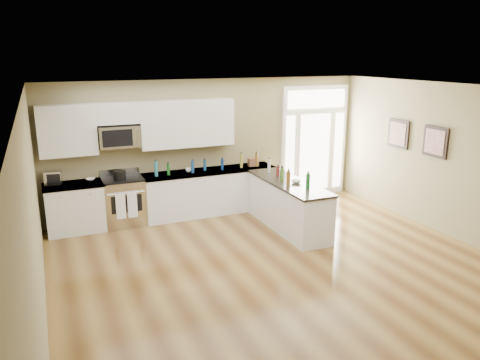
% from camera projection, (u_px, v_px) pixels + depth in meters
% --- Properties ---
extents(ground, '(8.00, 8.00, 0.00)m').
position_uv_depth(ground, '(306.00, 287.00, 6.83)').
color(ground, '#553718').
extents(room_shell, '(8.00, 8.00, 8.00)m').
position_uv_depth(room_shell, '(310.00, 174.00, 6.38)').
color(room_shell, '#8A7F57').
rests_on(room_shell, ground).
extents(back_cabinet_left, '(1.10, 0.66, 0.94)m').
position_uv_depth(back_cabinet_left, '(76.00, 209.00, 8.89)').
color(back_cabinet_left, silver).
rests_on(back_cabinet_left, ground).
extents(back_cabinet_right, '(2.85, 0.66, 0.94)m').
position_uv_depth(back_cabinet_right, '(210.00, 193.00, 9.93)').
color(back_cabinet_right, silver).
rests_on(back_cabinet_right, ground).
extents(peninsula_cabinet, '(0.69, 2.32, 0.94)m').
position_uv_depth(peninsula_cabinet, '(288.00, 207.00, 9.05)').
color(peninsula_cabinet, silver).
rests_on(peninsula_cabinet, ground).
extents(upper_cabinet_left, '(1.04, 0.33, 0.95)m').
position_uv_depth(upper_cabinet_left, '(67.00, 131.00, 8.63)').
color(upper_cabinet_left, silver).
rests_on(upper_cabinet_left, room_shell).
extents(upper_cabinet_right, '(1.94, 0.33, 0.95)m').
position_uv_depth(upper_cabinet_right, '(187.00, 124.00, 9.51)').
color(upper_cabinet_right, silver).
rests_on(upper_cabinet_right, room_shell).
extents(upper_cabinet_short, '(0.82, 0.33, 0.40)m').
position_uv_depth(upper_cabinet_short, '(117.00, 113.00, 8.91)').
color(upper_cabinet_short, silver).
rests_on(upper_cabinet_short, room_shell).
extents(microwave, '(0.78, 0.41, 0.42)m').
position_uv_depth(microwave, '(119.00, 136.00, 8.99)').
color(microwave, silver).
rests_on(microwave, room_shell).
extents(entry_door, '(1.70, 0.10, 2.60)m').
position_uv_depth(entry_door, '(314.00, 142.00, 10.97)').
color(entry_door, white).
rests_on(entry_door, ground).
extents(wall_art_near, '(0.05, 0.58, 0.58)m').
position_uv_depth(wall_art_near, '(398.00, 134.00, 9.66)').
color(wall_art_near, black).
rests_on(wall_art_near, room_shell).
extents(wall_art_far, '(0.05, 0.58, 0.58)m').
position_uv_depth(wall_art_far, '(435.00, 142.00, 8.77)').
color(wall_art_far, black).
rests_on(wall_art_far, room_shell).
extents(kitchen_range, '(0.78, 0.69, 1.08)m').
position_uv_depth(kitchen_range, '(124.00, 201.00, 9.23)').
color(kitchen_range, silver).
rests_on(kitchen_range, ground).
extents(stockpot, '(0.29, 0.29, 0.19)m').
position_uv_depth(stockpot, '(120.00, 175.00, 8.99)').
color(stockpot, black).
rests_on(stockpot, kitchen_range).
extents(toaster_oven, '(0.33, 0.28, 0.26)m').
position_uv_depth(toaster_oven, '(53.00, 178.00, 8.70)').
color(toaster_oven, silver).
rests_on(toaster_oven, back_cabinet_left).
extents(cardboard_box, '(0.22, 0.17, 0.17)m').
position_uv_depth(cardboard_box, '(253.00, 162.00, 10.15)').
color(cardboard_box, brown).
rests_on(cardboard_box, back_cabinet_right).
extents(bowl_left, '(0.19, 0.19, 0.04)m').
position_uv_depth(bowl_left, '(90.00, 179.00, 8.99)').
color(bowl_left, white).
rests_on(bowl_left, back_cabinet_left).
extents(bowl_peninsula, '(0.22, 0.22, 0.06)m').
position_uv_depth(bowl_peninsula, '(296.00, 182.00, 8.81)').
color(bowl_peninsula, white).
rests_on(bowl_peninsula, peninsula_cabinet).
extents(cup_counter, '(0.13, 0.13, 0.09)m').
position_uv_depth(cup_counter, '(188.00, 170.00, 9.62)').
color(cup_counter, white).
rests_on(cup_counter, back_cabinet_right).
extents(counter_bottles, '(2.40, 2.09, 0.30)m').
position_uv_depth(counter_bottles, '(243.00, 169.00, 9.32)').
color(counter_bottles, '#19591E').
rests_on(counter_bottles, back_cabinet_right).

